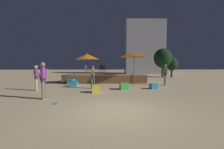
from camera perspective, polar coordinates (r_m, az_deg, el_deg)
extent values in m
plane|color=#D1B784|center=(5.86, 1.57, -13.65)|extent=(120.00, 120.00, 0.00)
cube|color=brown|center=(15.50, -2.68, -1.50)|extent=(8.14, 2.65, 0.79)
cube|color=#CCB793|center=(14.19, -2.77, -0.19)|extent=(8.14, 0.12, 0.08)
cylinder|color=brown|center=(14.51, -9.41, 1.13)|extent=(0.05, 0.05, 2.31)
cone|color=orange|center=(14.53, -9.46, 6.72)|extent=(2.34, 2.34, 0.52)
sphere|color=orange|center=(14.55, -9.47, 7.89)|extent=(0.08, 0.08, 0.08)
cylinder|color=brown|center=(14.27, 8.33, 1.56)|extent=(0.05, 0.05, 2.54)
cone|color=orange|center=(14.30, 8.38, 7.43)|extent=(2.74, 2.74, 0.38)
sphere|color=orange|center=(14.31, 8.38, 8.36)|extent=(0.08, 0.08, 0.08)
cube|color=#2D9EDB|center=(14.54, -15.28, -2.54)|extent=(0.69, 0.69, 0.49)
cube|color=#2D9EDB|center=(11.52, 15.52, -4.32)|extent=(0.55, 0.55, 0.39)
cube|color=yellow|center=(9.62, -6.24, -5.41)|extent=(0.55, 0.55, 0.50)
cube|color=#4CC651|center=(10.86, 4.62, -4.44)|extent=(0.66, 0.66, 0.48)
cube|color=#2D9EDB|center=(12.93, -14.26, -3.44)|extent=(0.56, 0.56, 0.41)
cylinder|color=#997051|center=(13.67, 19.41, -2.21)|extent=(0.13, 0.13, 0.86)
cylinder|color=#2D4C7F|center=(13.84, 19.68, -2.15)|extent=(0.13, 0.13, 0.86)
cylinder|color=#2D4C7F|center=(13.72, 19.59, -0.07)|extent=(0.22, 0.22, 0.24)
cylinder|color=teal|center=(13.70, 19.62, 1.38)|extent=(0.22, 0.22, 0.66)
cylinder|color=#997051|center=(13.64, 20.32, 1.07)|extent=(0.12, 0.12, 0.58)
cylinder|color=#997051|center=(13.77, 18.91, 1.12)|extent=(0.18, 0.17, 0.59)
sphere|color=#997051|center=(13.70, 19.65, 3.24)|extent=(0.23, 0.23, 0.23)
cylinder|color=tan|center=(11.50, -26.95, -3.56)|extent=(0.13, 0.13, 0.80)
cylinder|color=tan|center=(11.67, -26.79, -3.46)|extent=(0.13, 0.13, 0.80)
cylinder|color=#3F3F47|center=(11.54, -26.94, -1.16)|extent=(0.21, 0.21, 0.24)
cylinder|color=purple|center=(11.52, -26.98, 0.46)|extent=(0.21, 0.21, 0.61)
cylinder|color=tan|center=(11.50, -26.15, 0.12)|extent=(0.13, 0.11, 0.55)
cylinder|color=tan|center=(11.56, -27.79, 0.10)|extent=(0.20, 0.12, 0.55)
sphere|color=tan|center=(11.51, -27.03, 2.51)|extent=(0.22, 0.22, 0.22)
cylinder|color=#D8D14C|center=(11.51, -27.04, 2.83)|extent=(0.24, 0.24, 0.07)
cylinder|color=#997051|center=(8.39, -24.81, -5.68)|extent=(0.13, 0.13, 0.88)
cylinder|color=#3F3F47|center=(8.57, -24.56, -5.49)|extent=(0.13, 0.13, 0.88)
cylinder|color=#3F3F47|center=(8.41, -24.77, -2.08)|extent=(0.23, 0.23, 0.24)
cylinder|color=purple|center=(8.39, -24.83, 0.35)|extent=(0.23, 0.23, 0.67)
cylinder|color=#997051|center=(8.36, -23.57, -0.08)|extent=(0.15, 0.11, 0.60)
cylinder|color=#997051|center=(8.43, -26.05, -0.11)|extent=(0.25, 0.12, 0.60)
sphere|color=#997051|center=(8.38, -24.91, 3.48)|extent=(0.24, 0.24, 0.24)
cylinder|color=brown|center=(11.32, -7.73, -3.32)|extent=(0.13, 0.13, 0.80)
cylinder|color=#2D4C7F|center=(11.37, -6.92, -3.28)|extent=(0.13, 0.13, 0.80)
cylinder|color=#2D4C7F|center=(11.30, -7.34, -0.88)|extent=(0.21, 0.21, 0.24)
cylinder|color=#D8D14C|center=(11.28, -7.35, 0.78)|extent=(0.21, 0.21, 0.61)
cylinder|color=brown|center=(11.12, -7.08, 0.38)|extent=(0.16, 0.23, 0.55)
cylinder|color=brown|center=(11.44, -7.61, 0.46)|extent=(0.12, 0.13, 0.55)
sphere|color=brown|center=(11.26, -7.37, 2.89)|extent=(0.22, 0.22, 0.22)
cylinder|color=#2D3338|center=(15.89, -5.30, 1.14)|extent=(0.02, 0.02, 0.45)
cylinder|color=#2D3338|center=(15.73, -4.36, 1.12)|extent=(0.02, 0.02, 0.45)
cylinder|color=#2D3338|center=(16.14, -4.76, 1.18)|extent=(0.02, 0.02, 0.45)
cylinder|color=#2D3338|center=(15.99, -3.83, 1.16)|extent=(0.02, 0.02, 0.45)
cylinder|color=#2D3338|center=(15.93, -4.57, 1.96)|extent=(0.40, 0.40, 0.02)
cube|color=#2D3338|center=(16.08, -4.26, 2.77)|extent=(0.33, 0.19, 0.45)
cylinder|color=#2D3338|center=(15.05, -2.19, 1.03)|extent=(0.02, 0.02, 0.45)
cylinder|color=#2D3338|center=(15.21, -3.16, 1.05)|extent=(0.02, 0.02, 0.45)
cylinder|color=#2D3338|center=(14.80, -2.78, 0.98)|extent=(0.02, 0.02, 0.45)
cylinder|color=#2D3338|center=(14.95, -3.76, 1.01)|extent=(0.02, 0.02, 0.45)
cylinder|color=#2D3338|center=(14.99, -2.98, 1.88)|extent=(0.40, 0.40, 0.02)
cube|color=#2D3338|center=(14.85, -3.32, 2.73)|extent=(0.33, 0.21, 0.45)
cylinder|color=#47474C|center=(16.10, -9.13, 1.14)|extent=(0.02, 0.02, 0.45)
cylinder|color=#47474C|center=(16.39, -8.78, 1.18)|extent=(0.02, 0.02, 0.45)
cylinder|color=#47474C|center=(16.21, -10.13, 1.14)|extent=(0.02, 0.02, 0.45)
cylinder|color=#47474C|center=(16.49, -9.76, 1.19)|extent=(0.02, 0.02, 0.45)
cylinder|color=#47474C|center=(16.29, -9.46, 1.95)|extent=(0.40, 0.40, 0.02)
cube|color=#47474C|center=(16.34, -10.03, 2.74)|extent=(0.10, 0.36, 0.45)
cylinder|color=#33B2D8|center=(7.27, -20.58, -10.33)|extent=(0.23, 0.23, 0.03)
cylinder|color=#3D2B1C|center=(23.13, 18.68, 0.99)|extent=(0.28, 0.28, 1.64)
ellipsoid|color=black|center=(23.14, 18.78, 5.90)|extent=(2.58, 2.58, 2.84)
cylinder|color=#3D2B1C|center=(23.86, 21.74, 0.44)|extent=(0.28, 0.28, 1.18)
ellipsoid|color=black|center=(23.84, 21.81, 3.78)|extent=(1.79, 1.79, 1.97)
cube|color=gray|center=(33.31, 12.11, 9.93)|extent=(8.11, 4.02, 11.11)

